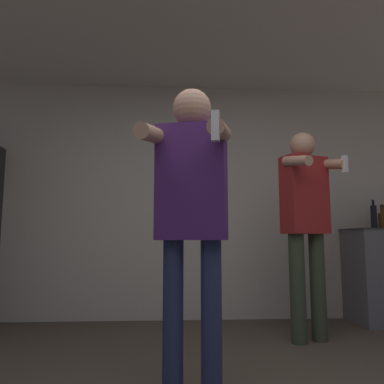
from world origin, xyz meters
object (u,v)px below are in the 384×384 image
object	(u,v)px
bottle_tall_gin	(383,219)
person_woman_foreground	(192,203)
bottle_amber_bourbon	(374,216)
person_man_side	(306,216)

from	to	relation	value
bottle_tall_gin	person_woman_foreground	size ratio (longest dim) A/B	0.15
bottle_amber_bourbon	person_man_side	world-z (taller)	person_man_side
person_woman_foreground	person_man_side	xyz separation A→B (m)	(1.04, 1.13, 0.00)
person_woman_foreground	person_man_side	distance (m)	1.53
bottle_amber_bourbon	person_woman_foreground	size ratio (longest dim) A/B	0.19
bottle_amber_bourbon	person_woman_foreground	xyz separation A→B (m)	(-2.01, -1.79, -0.04)
bottle_tall_gin	person_woman_foreground	bearing A→B (deg)	-139.67
bottle_tall_gin	person_woman_foreground	xyz separation A→B (m)	(-2.11, -1.79, -0.01)
bottle_tall_gin	person_man_side	size ratio (longest dim) A/B	0.14
bottle_amber_bourbon	person_woman_foreground	world-z (taller)	person_woman_foreground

